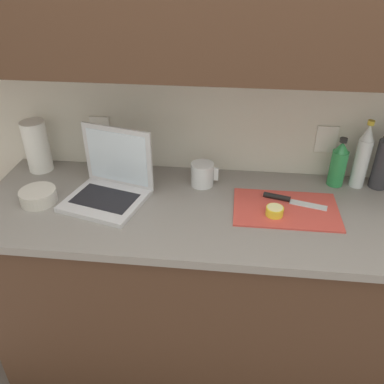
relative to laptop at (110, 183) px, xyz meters
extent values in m
plane|color=#564C47|center=(0.70, -0.04, -0.99)|extent=(12.00, 12.00, 0.00)
cube|color=silver|center=(0.70, 0.31, 0.31)|extent=(5.20, 0.06, 2.60)
cube|color=white|center=(-0.11, 0.28, 0.11)|extent=(0.09, 0.01, 0.12)
cube|color=white|center=(0.90, 0.28, 0.11)|extent=(0.09, 0.01, 0.12)
cube|color=#472D1E|center=(0.70, -0.04, -0.55)|extent=(2.39, 0.61, 0.89)
cube|color=gray|center=(0.70, -0.04, -0.08)|extent=(2.46, 0.65, 0.03)
cube|color=silver|center=(-0.01, -0.05, -0.06)|extent=(0.36, 0.34, 0.02)
cube|color=black|center=(-0.01, -0.05, -0.05)|extent=(0.28, 0.22, 0.00)
cube|color=silver|center=(0.02, 0.08, 0.08)|extent=(0.31, 0.09, 0.27)
cube|color=silver|center=(0.02, 0.07, 0.08)|extent=(0.26, 0.08, 0.22)
cube|color=#D1473D|center=(0.72, -0.02, -0.06)|extent=(0.42, 0.27, 0.01)
cube|color=silver|center=(0.81, 0.01, -0.06)|extent=(0.15, 0.07, 0.00)
cylinder|color=black|center=(0.69, 0.04, -0.05)|extent=(0.11, 0.05, 0.02)
cylinder|color=yellow|center=(0.67, -0.07, -0.04)|extent=(0.07, 0.07, 0.03)
cylinder|color=#F4EAA3|center=(0.67, -0.07, -0.02)|extent=(0.06, 0.06, 0.00)
cylinder|color=#333338|center=(1.13, 0.20, 0.04)|extent=(0.08, 0.08, 0.22)
cylinder|color=silver|center=(1.04, 0.20, 0.04)|extent=(0.06, 0.06, 0.22)
cone|color=silver|center=(1.04, 0.20, 0.19)|extent=(0.06, 0.06, 0.07)
cylinder|color=gold|center=(1.04, 0.20, 0.23)|extent=(0.03, 0.03, 0.02)
cylinder|color=#2D934C|center=(0.95, 0.20, 0.01)|extent=(0.07, 0.07, 0.16)
cone|color=#2D934C|center=(0.95, 0.20, 0.12)|extent=(0.06, 0.06, 0.04)
cylinder|color=black|center=(0.95, 0.20, 0.15)|extent=(0.03, 0.03, 0.02)
cylinder|color=silver|center=(0.37, 0.14, -0.01)|extent=(0.10, 0.10, 0.10)
cube|color=silver|center=(0.43, 0.14, -0.01)|extent=(0.02, 0.01, 0.06)
cylinder|color=beige|center=(-0.28, -0.07, -0.04)|extent=(0.15, 0.15, 0.06)
cylinder|color=white|center=(-0.39, 0.19, 0.05)|extent=(0.11, 0.11, 0.24)
camera|label=1|loc=(0.49, -1.39, 0.86)|focal=38.00mm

